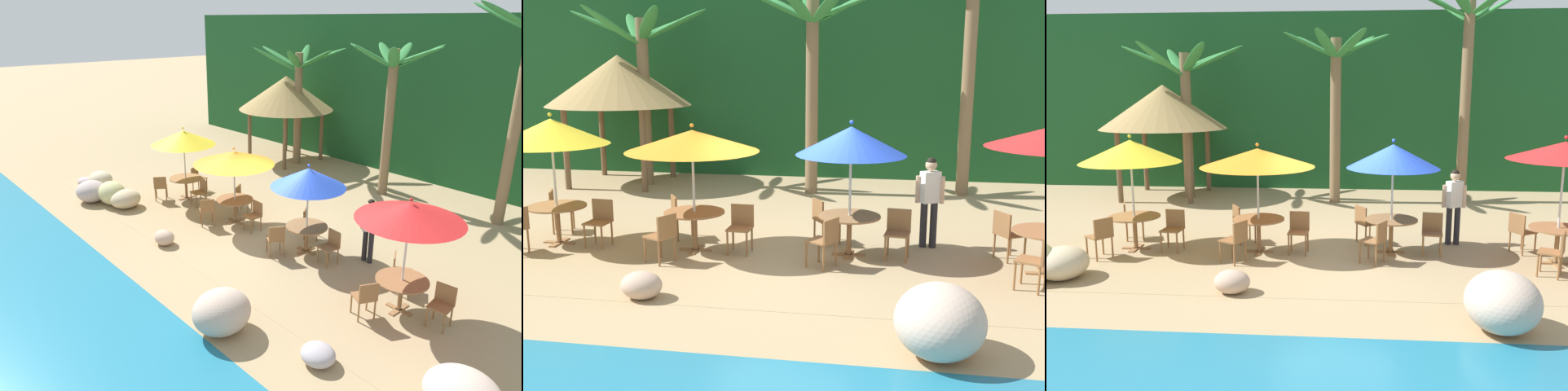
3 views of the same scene
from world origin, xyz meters
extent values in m
plane|color=tan|center=(0.00, 0.00, 0.00)|extent=(120.00, 120.00, 0.00)
cube|color=tan|center=(0.00, 0.00, 0.00)|extent=(18.00, 5.20, 0.01)
cube|color=#194C23|center=(0.00, 9.00, 3.00)|extent=(28.00, 2.40, 6.00)
ellipsoid|color=tan|center=(-1.70, -2.43, 0.20)|extent=(0.61, 0.51, 0.41)
ellipsoid|color=#ACA4AA|center=(4.36, -2.87, 0.18)|extent=(0.66, 0.61, 0.37)
ellipsoid|color=#CDC686|center=(-5.51, -2.14, 0.39)|extent=(1.05, 0.85, 0.79)
ellipsoid|color=#CBB38C|center=(-4.94, -1.95, 0.30)|extent=(0.92, 0.99, 0.60)
ellipsoid|color=#BAA6A0|center=(-6.22, -2.54, 0.36)|extent=(1.08, 1.01, 0.72)
ellipsoid|color=#C8AC98|center=(2.46, -3.59, 0.44)|extent=(1.07, 1.21, 0.88)
ellipsoid|color=#C4A8A9|center=(-7.88, -2.11, 0.17)|extent=(0.61, 0.51, 0.35)
ellipsoid|color=beige|center=(-7.37, -1.71, 0.31)|extent=(0.93, 0.80, 0.61)
cylinder|color=silver|center=(-4.36, 0.02, 1.12)|extent=(0.04, 0.04, 2.24)
cone|color=yellow|center=(-4.36, 0.02, 2.14)|extent=(2.12, 2.12, 0.48)
sphere|color=yellow|center=(-4.36, 0.02, 2.46)|extent=(0.07, 0.07, 0.07)
cube|color=olive|center=(-4.36, 0.02, 0.01)|extent=(0.60, 0.12, 0.03)
cube|color=olive|center=(-4.36, 0.02, 0.01)|extent=(0.12, 0.60, 0.03)
cylinder|color=olive|center=(-4.36, 0.02, 0.37)|extent=(0.09, 0.09, 0.71)
cylinder|color=olive|center=(-4.36, 0.02, 0.72)|extent=(1.10, 1.10, 0.03)
cylinder|color=olive|center=(-3.35, -0.26, 0.23)|extent=(0.04, 0.04, 0.45)
cylinder|color=olive|center=(-3.71, -0.22, 0.23)|extent=(0.04, 0.04, 0.45)
cylinder|color=olive|center=(-3.32, 0.10, 0.23)|extent=(0.04, 0.04, 0.45)
cylinder|color=olive|center=(-3.67, 0.13, 0.23)|extent=(0.04, 0.04, 0.45)
cube|color=olive|center=(-3.51, -0.06, 0.47)|extent=(0.46, 0.46, 0.03)
cube|color=olive|center=(-3.49, 0.14, 0.66)|extent=(0.42, 0.07, 0.42)
cylinder|color=olive|center=(-4.59, 1.03, 0.23)|extent=(0.04, 0.04, 0.45)
cylinder|color=olive|center=(-4.45, 0.70, 0.23)|extent=(0.04, 0.04, 0.45)
cylinder|color=olive|center=(-4.92, 0.90, 0.23)|extent=(0.04, 0.04, 0.45)
cylinder|color=olive|center=(-4.78, 0.57, 0.23)|extent=(0.04, 0.04, 0.45)
cube|color=olive|center=(-4.69, 0.80, 0.47)|extent=(0.55, 0.55, 0.03)
cube|color=olive|center=(-4.87, 0.72, 0.66)|extent=(0.20, 0.40, 0.42)
cylinder|color=olive|center=(-5.08, -0.73, 0.23)|extent=(0.04, 0.04, 0.45)
cylinder|color=olive|center=(-4.88, -0.44, 0.23)|extent=(0.04, 0.04, 0.45)
cylinder|color=olive|center=(-4.79, -0.93, 0.23)|extent=(0.04, 0.04, 0.45)
cylinder|color=olive|center=(-4.59, -0.64, 0.23)|extent=(0.04, 0.04, 0.45)
cube|color=olive|center=(-4.84, -0.69, 0.47)|extent=(0.58, 0.58, 0.03)
cube|color=olive|center=(-4.67, -0.80, 0.66)|extent=(0.27, 0.37, 0.42)
cylinder|color=silver|center=(-1.65, 0.00, 1.07)|extent=(0.04, 0.04, 2.13)
cone|color=orange|center=(-1.65, 0.00, 2.03)|extent=(2.39, 2.39, 0.38)
sphere|color=orange|center=(-1.65, 0.00, 2.30)|extent=(0.07, 0.07, 0.07)
cube|color=olive|center=(-1.65, 0.00, 0.01)|extent=(0.60, 0.12, 0.03)
cube|color=olive|center=(-1.65, 0.00, 0.01)|extent=(0.12, 0.60, 0.03)
cylinder|color=olive|center=(-1.65, 0.00, 0.37)|extent=(0.09, 0.09, 0.71)
cylinder|color=olive|center=(-1.65, 0.00, 0.72)|extent=(1.10, 1.10, 0.03)
cylinder|color=olive|center=(-0.63, -0.22, 0.23)|extent=(0.04, 0.04, 0.45)
cylinder|color=olive|center=(-0.98, -0.21, 0.23)|extent=(0.04, 0.04, 0.45)
cylinder|color=olive|center=(-0.61, 0.13, 0.23)|extent=(0.04, 0.04, 0.45)
cylinder|color=olive|center=(-0.97, 0.15, 0.23)|extent=(0.04, 0.04, 0.45)
cube|color=olive|center=(-0.80, -0.04, 0.47)|extent=(0.44, 0.44, 0.03)
cube|color=olive|center=(-0.79, 0.16, 0.66)|extent=(0.42, 0.05, 0.42)
cylinder|color=olive|center=(-2.02, 0.97, 0.23)|extent=(0.04, 0.04, 0.45)
cylinder|color=olive|center=(-1.84, 0.66, 0.23)|extent=(0.04, 0.04, 0.45)
cylinder|color=olive|center=(-2.33, 0.79, 0.23)|extent=(0.04, 0.04, 0.45)
cylinder|color=olive|center=(-2.15, 0.48, 0.23)|extent=(0.04, 0.04, 0.45)
cube|color=olive|center=(-2.08, 0.73, 0.47)|extent=(0.58, 0.58, 0.03)
cube|color=olive|center=(-2.26, 0.62, 0.66)|extent=(0.25, 0.38, 0.42)
cylinder|color=olive|center=(-2.28, -0.83, 0.23)|extent=(0.04, 0.04, 0.45)
cylinder|color=olive|center=(-2.12, -0.52, 0.23)|extent=(0.04, 0.04, 0.45)
cylinder|color=olive|center=(-1.97, -1.00, 0.23)|extent=(0.04, 0.04, 0.45)
cylinder|color=olive|center=(-1.80, -0.68, 0.23)|extent=(0.04, 0.04, 0.45)
cube|color=olive|center=(-2.04, -0.76, 0.47)|extent=(0.57, 0.57, 0.03)
cube|color=olive|center=(-1.86, -0.85, 0.66)|extent=(0.23, 0.39, 0.42)
cylinder|color=silver|center=(1.15, 0.18, 1.08)|extent=(0.04, 0.04, 2.17)
cone|color=blue|center=(1.15, 0.18, 2.07)|extent=(1.93, 1.93, 0.50)
sphere|color=blue|center=(1.15, 0.18, 2.39)|extent=(0.07, 0.07, 0.07)
cube|color=olive|center=(1.15, 0.18, 0.01)|extent=(0.60, 0.12, 0.03)
cube|color=olive|center=(1.15, 0.18, 0.01)|extent=(0.12, 0.60, 0.03)
cylinder|color=olive|center=(1.15, 0.18, 0.37)|extent=(0.09, 0.09, 0.71)
cylinder|color=olive|center=(1.15, 0.18, 0.72)|extent=(1.10, 1.10, 0.03)
cylinder|color=olive|center=(2.15, -0.12, 0.23)|extent=(0.04, 0.04, 0.45)
cylinder|color=olive|center=(1.80, -0.08, 0.23)|extent=(0.04, 0.04, 0.45)
cylinder|color=olive|center=(2.19, 0.23, 0.23)|extent=(0.04, 0.04, 0.45)
cylinder|color=olive|center=(1.84, 0.28, 0.23)|extent=(0.04, 0.04, 0.45)
cube|color=olive|center=(1.99, 0.08, 0.47)|extent=(0.47, 0.47, 0.03)
cube|color=olive|center=(2.02, 0.28, 0.66)|extent=(0.42, 0.09, 0.42)
cylinder|color=olive|center=(0.74, 1.14, 0.23)|extent=(0.04, 0.04, 0.45)
cylinder|color=olive|center=(0.93, 0.84, 0.23)|extent=(0.04, 0.04, 0.45)
cylinder|color=olive|center=(0.44, 0.95, 0.23)|extent=(0.04, 0.04, 0.45)
cylinder|color=olive|center=(0.63, 0.65, 0.23)|extent=(0.04, 0.04, 0.45)
cube|color=olive|center=(0.69, 0.89, 0.47)|extent=(0.58, 0.58, 0.03)
cube|color=olive|center=(0.52, 0.79, 0.66)|extent=(0.26, 0.37, 0.42)
cylinder|color=olive|center=(0.49, -0.62, 0.23)|extent=(0.04, 0.04, 0.45)
cylinder|color=olive|center=(0.66, -0.31, 0.23)|extent=(0.04, 0.04, 0.45)
cylinder|color=olive|center=(0.80, -0.80, 0.23)|extent=(0.04, 0.04, 0.45)
cylinder|color=olive|center=(0.98, -0.49, 0.23)|extent=(0.04, 0.04, 0.45)
cube|color=olive|center=(0.73, -0.56, 0.47)|extent=(0.57, 0.57, 0.03)
cube|color=olive|center=(0.91, -0.66, 0.66)|extent=(0.24, 0.38, 0.42)
cylinder|color=silver|center=(4.37, -0.33, 1.18)|extent=(0.04, 0.04, 2.36)
cone|color=red|center=(4.37, -0.33, 2.26)|extent=(2.17, 2.17, 0.35)
sphere|color=red|center=(4.37, -0.33, 2.52)|extent=(0.07, 0.07, 0.07)
cube|color=olive|center=(4.37, -0.33, 0.01)|extent=(0.60, 0.12, 0.03)
cube|color=olive|center=(4.37, -0.33, 0.01)|extent=(0.12, 0.60, 0.03)
cylinder|color=olive|center=(4.37, -0.33, 0.37)|extent=(0.09, 0.09, 0.71)
cylinder|color=olive|center=(4.37, -0.33, 0.72)|extent=(1.10, 1.10, 0.03)
cylinder|color=olive|center=(5.41, -0.40, 0.23)|extent=(0.04, 0.04, 0.45)
cylinder|color=olive|center=(5.06, -0.44, 0.23)|extent=(0.04, 0.04, 0.45)
cylinder|color=olive|center=(5.37, -0.04, 0.23)|extent=(0.04, 0.04, 0.45)
cylinder|color=olive|center=(5.02, -0.08, 0.23)|extent=(0.04, 0.04, 0.45)
cube|color=olive|center=(5.21, -0.24, 0.47)|extent=(0.46, 0.46, 0.03)
cube|color=olive|center=(5.19, -0.04, 0.66)|extent=(0.42, 0.08, 0.42)
cylinder|color=olive|center=(4.00, 0.64, 0.23)|extent=(0.04, 0.04, 0.45)
cylinder|color=olive|center=(4.18, 0.34, 0.23)|extent=(0.04, 0.04, 0.45)
cylinder|color=olive|center=(3.69, 0.46, 0.23)|extent=(0.04, 0.04, 0.45)
cylinder|color=olive|center=(3.87, 0.15, 0.23)|extent=(0.04, 0.04, 0.45)
cube|color=olive|center=(3.93, 0.40, 0.47)|extent=(0.58, 0.58, 0.03)
cube|color=olive|center=(3.76, 0.30, 0.66)|extent=(0.25, 0.38, 0.42)
cylinder|color=olive|center=(3.74, -1.17, 0.23)|extent=(0.04, 0.04, 0.45)
cylinder|color=olive|center=(3.91, -0.85, 0.23)|extent=(0.04, 0.04, 0.45)
cylinder|color=olive|center=(4.06, -1.33, 0.23)|extent=(0.04, 0.04, 0.45)
cylinder|color=olive|center=(4.22, -1.01, 0.23)|extent=(0.04, 0.04, 0.45)
cube|color=olive|center=(3.98, -1.09, 0.47)|extent=(0.56, 0.56, 0.03)
cube|color=olive|center=(4.16, -1.18, 0.66)|extent=(0.22, 0.39, 0.42)
cylinder|color=brown|center=(-4.92, 5.95, 2.28)|extent=(0.32, 0.32, 4.55)
ellipsoid|color=#2D7A38|center=(-3.94, 5.83, 4.36)|extent=(1.91, 0.59, 0.86)
ellipsoid|color=#2D7A38|center=(-4.40, 6.79, 4.40)|extent=(1.31, 1.82, 0.73)
ellipsoid|color=#2D7A38|center=(-5.46, 6.78, 4.31)|extent=(1.28, 1.72, 1.02)
ellipsoid|color=#2D7A38|center=(-5.90, 5.80, 4.36)|extent=(1.91, 0.64, 0.86)
ellipsoid|color=#2D7A38|center=(-5.38, 5.08, 4.32)|extent=(1.17, 1.77, 1.02)
ellipsoid|color=#2D7A38|center=(-4.38, 5.12, 4.36)|extent=(1.32, 1.77, 0.85)
cylinder|color=brown|center=(-0.21, 5.50, 2.46)|extent=(0.32, 0.32, 4.93)
ellipsoid|color=#2D7A38|center=(0.60, 5.61, 4.75)|extent=(1.60, 0.57, 0.67)
ellipsoid|color=#2D7A38|center=(0.39, 6.05, 4.70)|extent=(1.36, 1.29, 0.82)
ellipsoid|color=#2D7A38|center=(-0.42, 6.28, 4.71)|extent=(0.74, 1.56, 0.80)
ellipsoid|color=#2D7A38|center=(-0.86, 5.99, 4.71)|extent=(1.44, 1.21, 0.78)
ellipsoid|color=#2D7A38|center=(-0.99, 5.29, 4.72)|extent=(1.57, 0.75, 0.77)
ellipsoid|color=#2D7A38|center=(-0.46, 4.73, 4.70)|extent=(0.82, 1.55, 0.81)
ellipsoid|color=#2D7A38|center=(0.23, 4.82, 4.70)|extent=(1.12, 1.47, 0.82)
cylinder|color=brown|center=(3.68, 5.90, 3.06)|extent=(0.32, 0.32, 6.12)
ellipsoid|color=#2D7A38|center=(2.80, 5.84, 5.90)|extent=(1.67, 0.46, 0.85)
ellipsoid|color=#2D7A38|center=(3.28, 5.11, 5.92)|extent=(1.10, 1.65, 0.79)
cylinder|color=brown|center=(-6.78, 7.10, 1.10)|extent=(0.16, 0.16, 2.20)
cylinder|color=brown|center=(-4.58, 7.10, 1.10)|extent=(0.16, 0.16, 2.20)
cylinder|color=brown|center=(-6.78, 4.90, 1.10)|extent=(0.16, 0.16, 2.20)
cylinder|color=brown|center=(-4.58, 4.90, 1.10)|extent=(0.16, 0.16, 2.20)
cone|color=#9E7F4C|center=(-5.68, 6.00, 2.89)|extent=(4.00, 4.00, 1.38)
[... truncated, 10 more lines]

